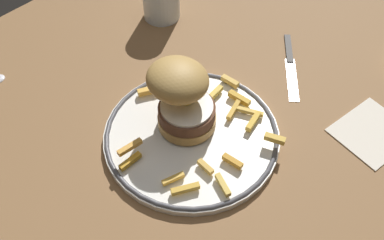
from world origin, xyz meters
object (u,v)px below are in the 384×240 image
(napkin, at_px, (372,132))
(burger, at_px, (182,95))
(dinner_plate, at_px, (192,135))
(knife, at_px, (290,60))

(napkin, bearing_deg, burger, 130.55)
(dinner_plate, distance_m, knife, 0.26)
(dinner_plate, xyz_separation_m, knife, (0.26, -0.01, -0.01))
(dinner_plate, xyz_separation_m, burger, (0.01, 0.03, 0.07))
(dinner_plate, relative_size, napkin, 2.43)
(knife, bearing_deg, dinner_plate, 177.92)
(burger, relative_size, napkin, 1.14)
(knife, xyz_separation_m, napkin, (-0.05, -0.20, -0.00))
(burger, xyz_separation_m, napkin, (0.21, -0.24, -0.07))
(dinner_plate, height_order, knife, dinner_plate)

